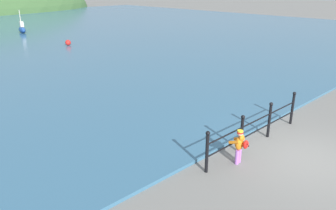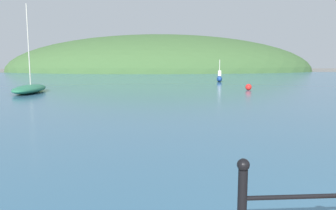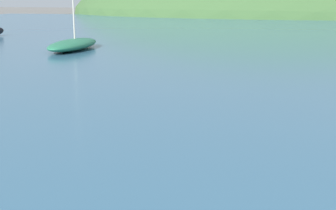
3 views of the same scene
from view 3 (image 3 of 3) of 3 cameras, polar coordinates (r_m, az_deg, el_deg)
water at (r=32.95m, az=15.65°, el=8.14°), size 80.00×60.00×0.10m
far_hillside at (r=70.52m, az=14.61°, el=10.61°), size 64.82×35.65×15.62m
boat_green_fishing at (r=23.42m, az=-11.50°, el=7.28°), size 1.77×4.74×5.67m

